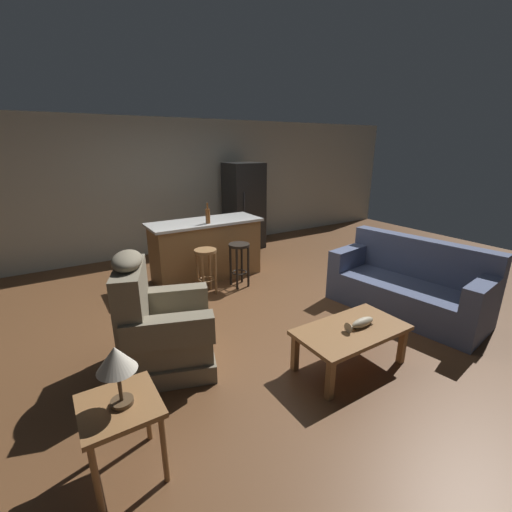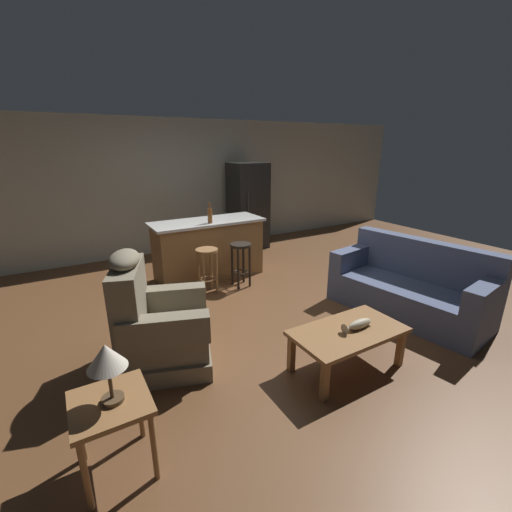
# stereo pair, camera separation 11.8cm
# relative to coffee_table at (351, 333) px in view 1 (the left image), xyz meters

# --- Properties ---
(ground_plane) EXTENTS (12.00, 12.00, 0.00)m
(ground_plane) POSITION_rel_coffee_table_xyz_m (-0.17, 1.64, -0.36)
(ground_plane) COLOR brown
(back_wall) EXTENTS (12.00, 0.05, 2.60)m
(back_wall) POSITION_rel_coffee_table_xyz_m (-0.17, 4.76, 0.94)
(back_wall) COLOR #B2B2A3
(back_wall) RESTS_ON ground_plane
(coffee_table) EXTENTS (1.10, 0.60, 0.42)m
(coffee_table) POSITION_rel_coffee_table_xyz_m (0.00, 0.00, 0.00)
(coffee_table) COLOR olive
(coffee_table) RESTS_ON ground_plane
(fish_figurine) EXTENTS (0.34, 0.10, 0.10)m
(fish_figurine) POSITION_rel_coffee_table_xyz_m (0.08, -0.03, 0.10)
(fish_figurine) COLOR #4C3823
(fish_figurine) RESTS_ON coffee_table
(couch) EXTENTS (1.12, 2.01, 0.94)m
(couch) POSITION_rel_coffee_table_xyz_m (1.55, 0.45, -0.02)
(couch) COLOR #4C5675
(couch) RESTS_ON ground_plane
(recliner_near_lamp) EXTENTS (1.07, 1.07, 1.20)m
(recliner_near_lamp) POSITION_rel_coffee_table_xyz_m (-1.56, 1.01, 0.06)
(recliner_near_lamp) COLOR #756B56
(recliner_near_lamp) RESTS_ON ground_plane
(end_table) EXTENTS (0.48, 0.48, 0.56)m
(end_table) POSITION_rel_coffee_table_xyz_m (-2.13, -0.04, 0.10)
(end_table) COLOR olive
(end_table) RESTS_ON ground_plane
(table_lamp) EXTENTS (0.24, 0.24, 0.41)m
(table_lamp) POSITION_rel_coffee_table_xyz_m (-2.11, -0.05, 0.50)
(table_lamp) COLOR #4C3823
(table_lamp) RESTS_ON end_table
(kitchen_island) EXTENTS (1.80, 0.70, 0.95)m
(kitchen_island) POSITION_rel_coffee_table_xyz_m (-0.17, 2.99, 0.11)
(kitchen_island) COLOR olive
(kitchen_island) RESTS_ON ground_plane
(bar_stool_left) EXTENTS (0.32, 0.32, 0.68)m
(bar_stool_left) POSITION_rel_coffee_table_xyz_m (-0.46, 2.36, 0.11)
(bar_stool_left) COLOR olive
(bar_stool_left) RESTS_ON ground_plane
(bar_stool_right) EXTENTS (0.32, 0.32, 0.68)m
(bar_stool_right) POSITION_rel_coffee_table_xyz_m (0.09, 2.36, 0.11)
(bar_stool_right) COLOR black
(bar_stool_right) RESTS_ON ground_plane
(refrigerator) EXTENTS (0.70, 0.69, 1.76)m
(refrigerator) POSITION_rel_coffee_table_xyz_m (1.25, 4.19, 0.52)
(refrigerator) COLOR black
(refrigerator) RESTS_ON ground_plane
(bottle_tall_green) EXTENTS (0.07, 0.07, 0.32)m
(bottle_tall_green) POSITION_rel_coffee_table_xyz_m (-0.20, 2.79, 0.71)
(bottle_tall_green) COLOR brown
(bottle_tall_green) RESTS_ON kitchen_island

